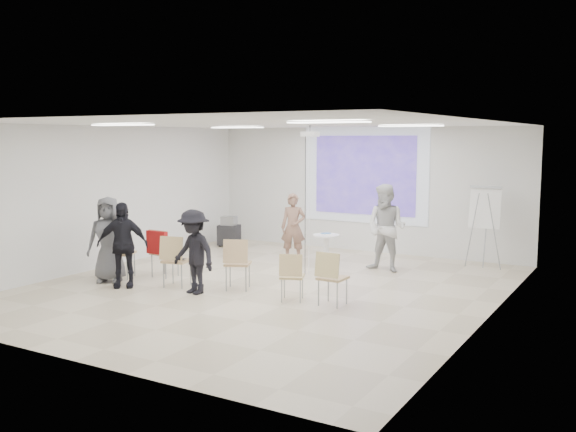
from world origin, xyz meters
The scene contains 30 objects.
floor centered at (0.00, 0.00, -0.05)m, with size 8.00×9.00×0.10m, color beige.
ceiling centered at (0.00, 0.00, 3.05)m, with size 8.00×9.00×0.10m, color white.
wall_back centered at (0.00, 4.55, 1.50)m, with size 8.00×0.10×3.00m, color silver.
wall_left centered at (-4.05, 0.00, 1.50)m, with size 0.10×9.00×3.00m, color silver.
wall_right centered at (4.05, 0.00, 1.50)m, with size 0.10×9.00×3.00m, color silver.
projection_halo centered at (0.00, 4.49, 1.85)m, with size 3.20×0.01×2.30m, color silver.
projection_image centered at (0.00, 4.47, 1.85)m, with size 2.60×0.01×1.90m, color #4730A4.
pedestal_table centered at (0.05, 2.36, 0.39)m, with size 0.74×0.74×0.71m.
player_left centered at (-0.86, 2.52, 0.86)m, with size 0.63×0.43×1.72m, color #906A58.
player_right centered at (1.35, 2.50, 1.00)m, with size 0.96×0.77×2.00m, color silver.
controller_left centered at (-0.68, 2.77, 1.13)m, with size 0.04×0.13×0.04m, color silver.
controller_right centered at (1.17, 2.75, 1.35)m, with size 0.04×0.11×0.04m, color white.
chair_far_left centered at (-2.88, -0.78, 0.58)m, with size 0.61×0.63×0.99m.
chair_left_mid centered at (-2.26, -0.27, 0.57)m, with size 0.46×0.49×0.96m.
chair_left_inner centered at (-1.48, -0.81, 0.57)m, with size 0.55×0.58×0.97m.
chair_center centered at (-0.36, -0.42, 0.56)m, with size 0.60×0.62×0.95m.
chair_right_inner centered at (0.90, -0.62, 0.49)m, with size 0.51×0.53×0.83m.
chair_right_far centered at (1.59, -0.56, 0.54)m, with size 0.43×0.47×0.91m.
red_jacket centered at (-2.25, -0.41, 0.72)m, with size 0.47×0.11×0.45m, color #9F1313.
laptop centered at (-1.50, -0.71, 0.52)m, with size 0.36×0.26×0.03m, color black.
audience_left centered at (-2.33, -1.26, 0.91)m, with size 1.05×0.63×1.81m, color black.
audience_mid centered at (-0.88, -1.00, 0.85)m, with size 1.10×0.60×1.70m, color black.
audience_outer centered at (-2.89, -1.05, 0.92)m, with size 0.89×0.59×1.83m, color slate.
flipchart_easel centered at (3.04, 3.77, 1.29)m, with size 0.76×0.57×1.75m.
av_cart centered at (-3.25, 3.41, 0.35)m, with size 0.59×0.52×0.76m.
ceiling_projector centered at (0.10, 1.49, 2.69)m, with size 0.30×0.25×3.00m.
fluor_panel_nw centered at (-2.00, 2.00, 2.97)m, with size 1.20×0.30×0.02m, color white.
fluor_panel_ne centered at (2.00, 2.00, 2.97)m, with size 1.20×0.30×0.02m, color white.
fluor_panel_sw centered at (-2.00, -1.50, 2.97)m, with size 1.20×0.30×0.02m, color white.
fluor_panel_se centered at (2.00, -1.50, 2.97)m, with size 1.20×0.30×0.02m, color white.
Camera 1 is at (6.14, -9.80, 2.76)m, focal length 40.00 mm.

